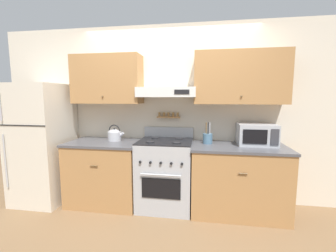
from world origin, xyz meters
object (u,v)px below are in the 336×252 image
microwave (256,134)px  tea_kettle (115,135)px  utensil_crock (208,138)px  stove_range (165,174)px  refrigerator (43,143)px

microwave → tea_kettle: bearing=-179.5°
microwave → utensil_crock: 0.63m
tea_kettle → utensil_crock: bearing=0.0°
microwave → utensil_crock: size_ratio=1.65×
stove_range → utensil_crock: 0.76m
stove_range → tea_kettle: bearing=173.2°
microwave → utensil_crock: utensil_crock is taller
stove_range → refrigerator: refrigerator is taller
refrigerator → tea_kettle: 1.07m
microwave → stove_range: bearing=-174.9°
stove_range → tea_kettle: size_ratio=4.43×
stove_range → refrigerator: size_ratio=0.63×
stove_range → microwave: bearing=5.1°
tea_kettle → utensil_crock: utensil_crock is taller
utensil_crock → stove_range: bearing=-171.0°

